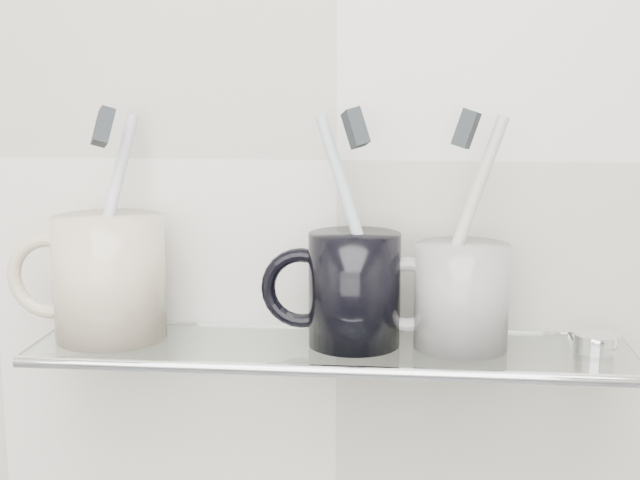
# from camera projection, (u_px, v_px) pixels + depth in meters

# --- Properties ---
(wall_back) EXTENTS (2.50, 0.00, 2.50)m
(wall_back) POSITION_uv_depth(u_px,v_px,m) (337.00, 160.00, 0.78)
(wall_back) COLOR silver
(wall_back) RESTS_ON ground
(shelf_glass) EXTENTS (0.50, 0.12, 0.01)m
(shelf_glass) POSITION_uv_depth(u_px,v_px,m) (330.00, 350.00, 0.75)
(shelf_glass) COLOR silver
(shelf_glass) RESTS_ON wall_back
(shelf_rail) EXTENTS (0.50, 0.01, 0.01)m
(shelf_rail) POSITION_uv_depth(u_px,v_px,m) (324.00, 371.00, 0.69)
(shelf_rail) COLOR silver
(shelf_rail) RESTS_ON shelf_glass
(bracket_left) EXTENTS (0.02, 0.03, 0.02)m
(bracket_left) POSITION_uv_depth(u_px,v_px,m) (107.00, 339.00, 0.82)
(bracket_left) COLOR silver
(bracket_left) RESTS_ON wall_back
(bracket_right) EXTENTS (0.02, 0.03, 0.02)m
(bracket_right) POSITION_uv_depth(u_px,v_px,m) (575.00, 353.00, 0.77)
(bracket_right) COLOR silver
(bracket_right) RESTS_ON wall_back
(mug_left) EXTENTS (0.11, 0.11, 0.11)m
(mug_left) POSITION_uv_depth(u_px,v_px,m) (110.00, 277.00, 0.76)
(mug_left) COLOR beige
(mug_left) RESTS_ON shelf_glass
(mug_left_handle) EXTENTS (0.08, 0.01, 0.08)m
(mug_left_handle) POSITION_uv_depth(u_px,v_px,m) (49.00, 276.00, 0.77)
(mug_left_handle) COLOR beige
(mug_left_handle) RESTS_ON mug_left
(toothbrush_left) EXTENTS (0.04, 0.08, 0.18)m
(toothbrush_left) POSITION_uv_depth(u_px,v_px,m) (107.00, 222.00, 0.75)
(toothbrush_left) COLOR silver
(toothbrush_left) RESTS_ON mug_left
(bristles_left) EXTENTS (0.03, 0.03, 0.04)m
(bristles_left) POSITION_uv_depth(u_px,v_px,m) (103.00, 127.00, 0.74)
(bristles_left) COLOR #24292C
(bristles_left) RESTS_ON toothbrush_left
(mug_center) EXTENTS (0.08, 0.08, 0.09)m
(mug_center) POSITION_uv_depth(u_px,v_px,m) (354.00, 289.00, 0.74)
(mug_center) COLOR black
(mug_center) RESTS_ON shelf_glass
(mug_center_handle) EXTENTS (0.07, 0.01, 0.07)m
(mug_center_handle) POSITION_uv_depth(u_px,v_px,m) (302.00, 288.00, 0.75)
(mug_center_handle) COLOR black
(mug_center_handle) RESTS_ON mug_center
(toothbrush_center) EXTENTS (0.07, 0.04, 0.18)m
(toothbrush_center) POSITION_uv_depth(u_px,v_px,m) (355.00, 226.00, 0.73)
(toothbrush_center) COLOR #A9C5CF
(toothbrush_center) RESTS_ON mug_center
(bristles_center) EXTENTS (0.03, 0.03, 0.04)m
(bristles_center) POSITION_uv_depth(u_px,v_px,m) (355.00, 128.00, 0.72)
(bristles_center) COLOR #24292C
(bristles_center) RESTS_ON toothbrush_center
(mug_right) EXTENTS (0.08, 0.08, 0.09)m
(mug_right) POSITION_uv_depth(u_px,v_px,m) (461.00, 296.00, 0.73)
(mug_right) COLOR silver
(mug_right) RESTS_ON shelf_glass
(mug_right_handle) EXTENTS (0.06, 0.01, 0.06)m
(mug_right_handle) POSITION_uv_depth(u_px,v_px,m) (407.00, 295.00, 0.74)
(mug_right_handle) COLOR silver
(mug_right_handle) RESTS_ON mug_right
(toothbrush_right) EXTENTS (0.07, 0.02, 0.18)m
(toothbrush_right) POSITION_uv_depth(u_px,v_px,m) (463.00, 228.00, 0.72)
(toothbrush_right) COLOR beige
(toothbrush_right) RESTS_ON mug_right
(bristles_right) EXTENTS (0.03, 0.02, 0.03)m
(bristles_right) POSITION_uv_depth(u_px,v_px,m) (466.00, 129.00, 0.71)
(bristles_right) COLOR #24292C
(bristles_right) RESTS_ON toothbrush_right
(chrome_cap) EXTENTS (0.03, 0.03, 0.01)m
(chrome_cap) POSITION_uv_depth(u_px,v_px,m) (595.00, 343.00, 0.73)
(chrome_cap) COLOR silver
(chrome_cap) RESTS_ON shelf_glass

